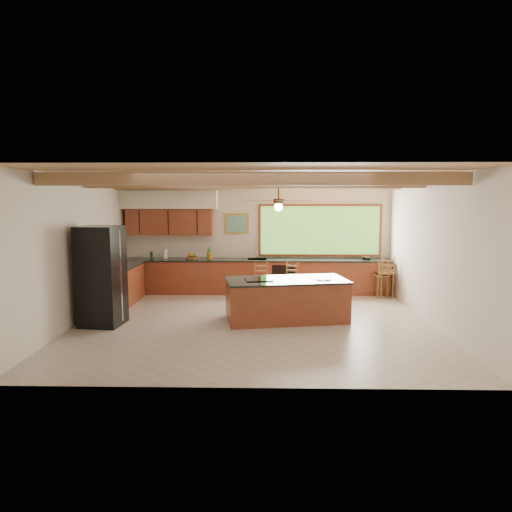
{
  "coord_description": "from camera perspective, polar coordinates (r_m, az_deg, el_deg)",
  "views": [
    {
      "loc": [
        0.23,
        -9.13,
        2.56
      ],
      "look_at": [
        0.02,
        0.8,
        1.28
      ],
      "focal_mm": 32.0,
      "sensor_mm": 36.0,
      "label": 1
    }
  ],
  "objects": [
    {
      "name": "bar_stool_c",
      "position": [
        12.07,
        15.36,
        -2.45
      ],
      "size": [
        0.41,
        0.41,
        0.94
      ],
      "rotation": [
        0.0,
        0.0,
        0.24
      ],
      "color": "brown",
      "rests_on": "ground"
    },
    {
      "name": "bar_stool_b",
      "position": [
        11.37,
        4.68,
        -2.71
      ],
      "size": [
        0.42,
        0.42,
        0.97
      ],
      "rotation": [
        0.0,
        0.0,
        -0.24
      ],
      "color": "brown",
      "rests_on": "ground"
    },
    {
      "name": "room_shell",
      "position": [
        9.8,
        -1.13,
        5.33
      ],
      "size": [
        7.27,
        6.54,
        3.02
      ],
      "color": "beige",
      "rests_on": "ground"
    },
    {
      "name": "bar_stool_a",
      "position": [
        11.01,
        0.52,
        -2.87
      ],
      "size": [
        0.4,
        0.4,
        1.02
      ],
      "rotation": [
        0.0,
        0.0,
        0.1
      ],
      "color": "brown",
      "rests_on": "ground"
    },
    {
      "name": "refrigerator",
      "position": [
        9.62,
        -18.76,
        -2.38
      ],
      "size": [
        0.85,
        0.83,
        2.0
      ],
      "rotation": [
        0.0,
        0.0,
        -0.1
      ],
      "color": "black",
      "rests_on": "ground"
    },
    {
      "name": "counter_run",
      "position": [
        11.89,
        -3.87,
        -2.81
      ],
      "size": [
        7.12,
        3.1,
        1.28
      ],
      "color": "brown",
      "rests_on": "ground"
    },
    {
      "name": "island",
      "position": [
        9.6,
        3.8,
        -5.45
      ],
      "size": [
        2.65,
        1.58,
        0.88
      ],
      "rotation": [
        0.0,
        0.0,
        0.17
      ],
      "color": "brown",
      "rests_on": "ground"
    },
    {
      "name": "bar_stool_d",
      "position": [
        12.08,
        15.93,
        -2.1
      ],
      "size": [
        0.43,
        0.43,
        1.07
      ],
      "rotation": [
        0.0,
        0.0,
        0.12
      ],
      "color": "brown",
      "rests_on": "ground"
    },
    {
      "name": "ground",
      "position": [
        9.49,
        -0.23,
        -8.3
      ],
      "size": [
        7.2,
        7.2,
        0.0
      ],
      "primitive_type": "plane",
      "color": "#B8AA98",
      "rests_on": "ground"
    }
  ]
}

